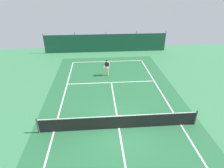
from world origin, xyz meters
name	(u,v)px	position (x,y,z in m)	size (l,w,h in m)	color
ground_plane	(119,128)	(0.00, 0.00, 0.00)	(36.00, 36.00, 0.00)	#387A4C
court_surface	(119,128)	(0.00, 0.00, 0.00)	(11.02, 26.60, 0.01)	#236038
tennis_net	(119,122)	(0.00, 0.00, 0.51)	(10.12, 0.10, 1.10)	black
back_fence	(106,46)	(0.00, 16.09, 0.67)	(16.30, 0.98, 2.70)	#195138
tennis_player	(107,67)	(-0.32, 8.03, 0.96)	(0.83, 0.67, 1.64)	beige
tennis_ball_near_player	(112,62)	(0.52, 11.49, 0.03)	(0.07, 0.07, 0.07)	#CCDB33
tennis_ball_midcourt	(123,86)	(0.98, 5.62, 0.03)	(0.07, 0.07, 0.07)	#CCDB33
tennis_ball_by_sideline	(126,58)	(2.37, 12.86, 0.03)	(0.07, 0.07, 0.07)	#CCDB33
parked_car	(135,41)	(4.39, 17.77, 0.84)	(2.36, 4.37, 1.68)	silver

